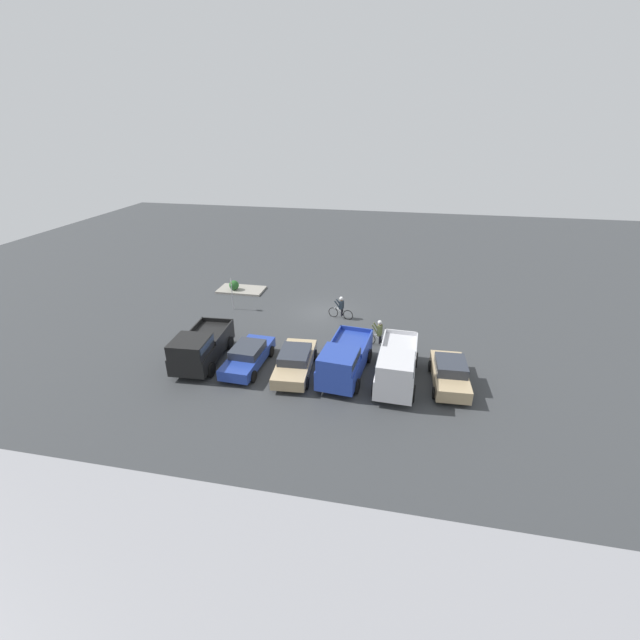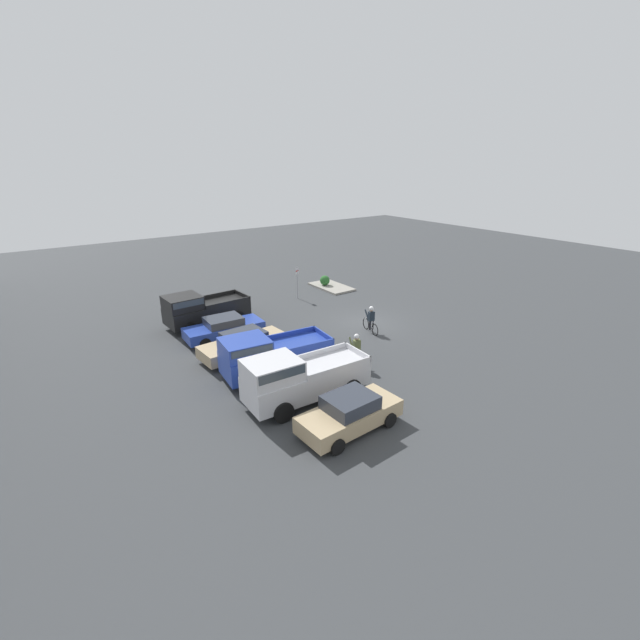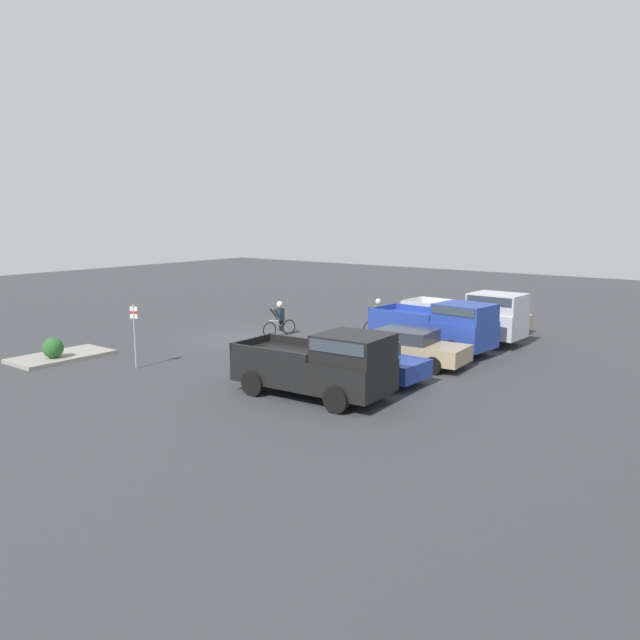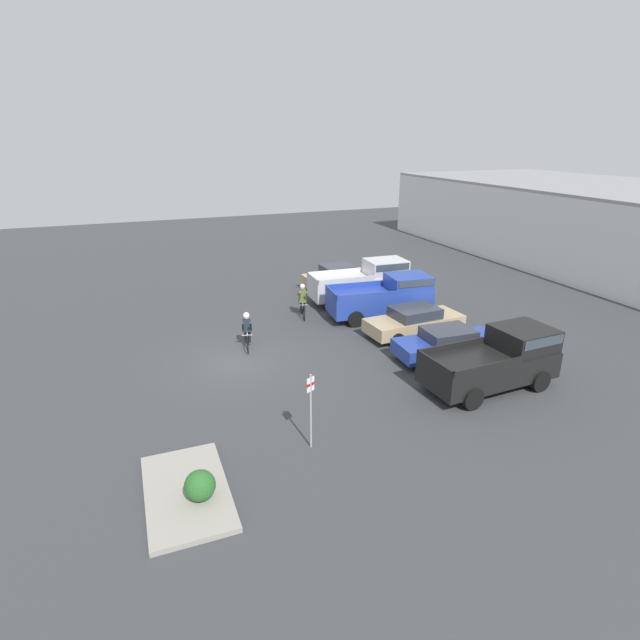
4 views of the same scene
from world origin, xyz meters
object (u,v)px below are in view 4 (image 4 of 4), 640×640
Objects in this scene: cyclist_0 at (247,329)px; sedan_2 at (447,343)px; cyclist_1 at (303,300)px; sedan_0 at (337,277)px; sedan_1 at (414,321)px; pickup_truck_0 at (366,280)px; pickup_truck_2 at (499,358)px; shrub at (200,485)px; pickup_truck_1 at (386,296)px; fire_lane_sign at (311,404)px.

sedan_2 is at bearing 61.10° from cyclist_0.
sedan_0 is at bearing 137.36° from cyclist_1.
sedan_0 is at bearing -177.55° from sedan_1.
sedan_0 is at bearing -178.63° from sedan_2.
sedan_0 is at bearing 133.49° from cyclist_0.
pickup_truck_0 is 1.07× the size of pickup_truck_2.
sedan_0 is 19.76m from shrub.
shrub is at bearing -54.27° from sedan_1.
pickup_truck_0 reaches higher than pickup_truck_1.
pickup_truck_2 is 2.82× the size of cyclist_0.
sedan_0 reaches higher than sedan_1.
fire_lane_sign is (15.19, -7.38, 0.75)m from sedan_0.
sedan_1 reaches higher than shrub.
pickup_truck_0 is 5.61m from sedan_1.
pickup_truck_1 is 1.13× the size of sedan_1.
cyclist_1 is 0.75× the size of fire_lane_sign.
cyclist_1 reaches higher than shrub.
fire_lane_sign reaches higher than sedan_1.
pickup_truck_1 is at bearing -3.87° from pickup_truck_0.
pickup_truck_2 reaches higher than sedan_0.
fire_lane_sign is at bearing -32.61° from pickup_truck_0.
pickup_truck_2 is at bearing 2.31° from sedan_0.
sedan_0 is at bearing -176.55° from pickup_truck_1.
sedan_0 is 0.93× the size of sedan_2.
pickup_truck_2 reaches higher than sedan_2.
sedan_0 is 16.90m from fire_lane_sign.
pickup_truck_1 and pickup_truck_2 have the same top height.
pickup_truck_2 is 11.74m from shrub.
cyclist_0 is (-6.99, -7.93, -0.26)m from pickup_truck_2.
pickup_truck_2 is at bearing 48.60° from cyclist_0.
fire_lane_sign is at bearing -0.11° from cyclist_0.
pickup_truck_2 is (8.34, 0.22, -0.01)m from pickup_truck_1.
pickup_truck_1 is 12.28m from fire_lane_sign.
cyclist_1 is (-9.95, -4.27, -0.22)m from pickup_truck_2.
pickup_truck_2 reaches higher than cyclist_1.
sedan_1 is (8.40, 0.36, -0.02)m from sedan_0.
cyclist_1 is at bearing 128.99° from cyclist_0.
sedan_2 is at bearing 117.53° from fire_lane_sign.
sedan_2 is at bearing 28.96° from cyclist_1.
cyclist_0 is at bearing -80.08° from pickup_truck_1.
pickup_truck_1 is at bearing 68.21° from cyclist_1.
cyclist_1 is (-1.62, -4.04, -0.23)m from pickup_truck_1.
pickup_truck_0 is (2.82, 0.53, 0.48)m from sedan_0.
sedan_0 reaches higher than sedan_2.
cyclist_0 is (6.99, -7.37, 0.13)m from sedan_0.
pickup_truck_0 is at bearing 178.24° from sedan_1.
cyclist_0 is (-1.41, -7.72, 0.16)m from sedan_1.
fire_lane_sign is 3.07× the size of shrub.
cyclist_0 is at bearing 159.65° from shrub.
pickup_truck_2 is (13.98, 0.56, 0.40)m from sedan_0.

